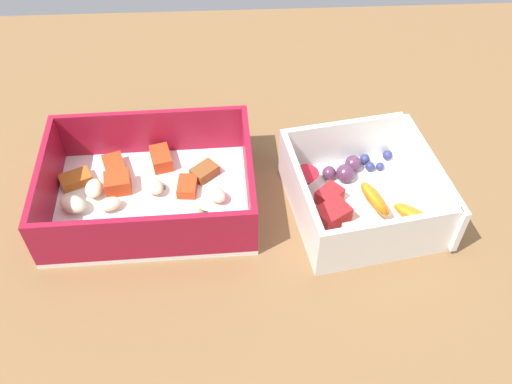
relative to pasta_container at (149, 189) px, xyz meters
The scene contains 3 objects.
table_surface 13.08cm from the pasta_container, ahead, with size 80.00×80.00×2.00cm, color brown.
pasta_container is the anchor object (origin of this frame).
fruit_bowl 21.74cm from the pasta_container, ahead, with size 16.21×16.45×5.99cm.
Camera 1 is at (-3.69, -38.19, 46.09)cm, focal length 39.29 mm.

